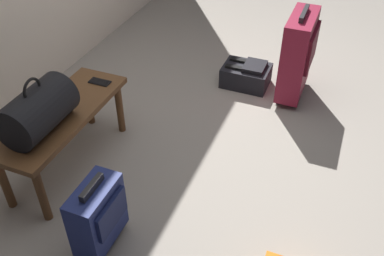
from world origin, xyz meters
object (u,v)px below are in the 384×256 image
object	(u,v)px
backpack_dark	(246,75)
suitcase_upright_burgundy	(298,54)
bench	(63,121)
cell_phone	(100,82)
suitcase_small_navy	(98,214)
duffel_bag_black	(38,110)

from	to	relation	value
backpack_dark	suitcase_upright_burgundy	bearing A→B (deg)	-91.27
bench	cell_phone	bearing A→B (deg)	-6.60
cell_phone	suitcase_small_navy	distance (m)	1.00
suitcase_upright_burgundy	backpack_dark	bearing A→B (deg)	88.73
bench	suitcase_small_navy	bearing A→B (deg)	-132.29
suitcase_upright_burgundy	backpack_dark	xyz separation A→B (m)	(0.01, 0.39, -0.28)
duffel_bag_black	suitcase_upright_burgundy	size ratio (longest dim) A/B	0.61
duffel_bag_black	suitcase_small_navy	distance (m)	0.68
duffel_bag_black	backpack_dark	bearing A→B (deg)	-27.30
bench	suitcase_upright_burgundy	distance (m)	1.80
bench	duffel_bag_black	bearing A→B (deg)	-180.00
cell_phone	suitcase_upright_burgundy	distance (m)	1.51
duffel_bag_black	cell_phone	size ratio (longest dim) A/B	3.06
suitcase_upright_burgundy	bench	bearing A→B (deg)	138.96
cell_phone	bench	bearing A→B (deg)	173.40
duffel_bag_black	suitcase_upright_burgundy	world-z (taller)	duffel_bag_black
duffel_bag_black	suitcase_small_navy	size ratio (longest dim) A/B	0.96
suitcase_upright_burgundy	suitcase_small_navy	size ratio (longest dim) A/B	1.56
suitcase_upright_burgundy	backpack_dark	world-z (taller)	suitcase_upright_burgundy
duffel_bag_black	suitcase_upright_burgundy	bearing A→B (deg)	-37.66
suitcase_small_navy	duffel_bag_black	bearing A→B (deg)	60.06
bench	suitcase_upright_burgundy	bearing A→B (deg)	-41.04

